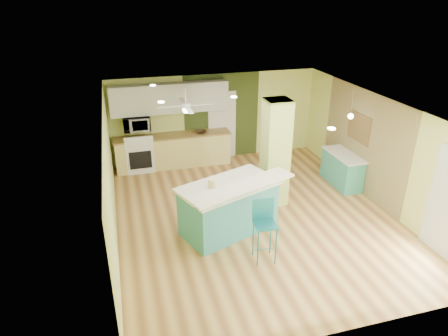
{
  "coord_description": "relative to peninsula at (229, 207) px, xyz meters",
  "views": [
    {
      "loc": [
        -2.73,
        -7.28,
        4.72
      ],
      "look_at": [
        -0.59,
        0.4,
        1.07
      ],
      "focal_mm": 32.0,
      "sensor_mm": 36.0,
      "label": 1
    }
  ],
  "objects": [
    {
      "name": "bar_stool",
      "position": [
        0.35,
        -1.06,
        0.25
      ],
      "size": [
        0.44,
        0.44,
        1.22
      ],
      "rotation": [
        0.0,
        0.0,
        -0.08
      ],
      "color": "#1B707D",
      "rests_on": "floor"
    },
    {
      "name": "olive_accent",
      "position": [
        0.9,
        3.9,
        0.68
      ],
      "size": [
        2.2,
        0.02,
        2.5
      ],
      "primitive_type": "cube",
      "color": "#37451B",
      "rests_on": "floor"
    },
    {
      "name": "wall_back",
      "position": [
        0.7,
        3.92,
        0.68
      ],
      "size": [
        6.0,
        0.01,
        2.5
      ],
      "primitive_type": "cube",
      "color": "#DEE77C",
      "rests_on": "floor"
    },
    {
      "name": "canister",
      "position": [
        -0.37,
        -0.0,
        0.59
      ],
      "size": [
        0.14,
        0.14,
        0.18
      ],
      "primitive_type": "cylinder",
      "color": "yellow",
      "rests_on": "peninsula"
    },
    {
      "name": "microwave",
      "position": [
        -1.55,
        3.62,
        0.78
      ],
      "size": [
        0.7,
        0.48,
        0.39
      ],
      "primitive_type": "imported",
      "color": "white",
      "rests_on": "wall_back"
    },
    {
      "name": "side_counter",
      "position": [
        3.4,
        1.3,
        -0.15
      ],
      "size": [
        0.55,
        1.31,
        0.84
      ],
      "color": "teal",
      "rests_on": "floor"
    },
    {
      "name": "wall_decor",
      "position": [
        3.67,
        1.22,
        0.98
      ],
      "size": [
        0.03,
        0.9,
        0.7
      ],
      "primitive_type": "cube",
      "color": "brown",
      "rests_on": "wood_panel"
    },
    {
      "name": "floor",
      "position": [
        0.7,
        0.42,
        -0.57
      ],
      "size": [
        6.0,
        7.0,
        0.01
      ],
      "primitive_type": "cube",
      "color": "#8F5C32",
      "rests_on": "ground"
    },
    {
      "name": "pendant_lamp",
      "position": [
        3.35,
        1.17,
        1.31
      ],
      "size": [
        0.14,
        0.14,
        0.69
      ],
      "color": "silver",
      "rests_on": "ceiling"
    },
    {
      "name": "peninsula",
      "position": [
        0.0,
        0.0,
        0.0
      ],
      "size": [
        2.46,
        1.92,
        1.23
      ],
      "rotation": [
        0.0,
        0.0,
        0.37
      ],
      "color": "teal",
      "rests_on": "floor"
    },
    {
      "name": "ceiling",
      "position": [
        0.7,
        0.42,
        1.94
      ],
      "size": [
        6.0,
        7.0,
        0.01
      ],
      "primitive_type": "cube",
      "color": "white",
      "rests_on": "wall_back"
    },
    {
      "name": "wall_right",
      "position": [
        3.71,
        0.42,
        0.68
      ],
      "size": [
        0.01,
        7.0,
        2.5
      ],
      "primitive_type": "cube",
      "color": "#DEE77C",
      "rests_on": "floor"
    },
    {
      "name": "kitchen_run",
      "position": [
        -0.6,
        3.62,
        -0.1
      ],
      "size": [
        3.25,
        0.63,
        0.94
      ],
      "color": "#EAD67A",
      "rests_on": "floor"
    },
    {
      "name": "column",
      "position": [
        1.35,
        0.92,
        0.68
      ],
      "size": [
        0.55,
        0.55,
        2.5
      ],
      "primitive_type": "cube",
      "color": "#B3C75C",
      "rests_on": "floor"
    },
    {
      "name": "wall_left",
      "position": [
        -2.3,
        0.42,
        0.68
      ],
      "size": [
        0.01,
        7.0,
        2.5
      ],
      "primitive_type": "cube",
      "color": "#DEE77C",
      "rests_on": "floor"
    },
    {
      "name": "upper_cabinets",
      "position": [
        -0.6,
        3.74,
        1.38
      ],
      "size": [
        3.2,
        0.34,
        0.8
      ],
      "primitive_type": "cube",
      "color": "silver",
      "rests_on": "wall_back"
    },
    {
      "name": "ceiling_fan",
      "position": [
        -0.4,
        2.42,
        1.51
      ],
      "size": [
        1.41,
        1.41,
        0.61
      ],
      "color": "white",
      "rests_on": "ceiling"
    },
    {
      "name": "wood_panel",
      "position": [
        3.69,
        1.02,
        0.68
      ],
      "size": [
        0.02,
        3.4,
        2.5
      ],
      "primitive_type": "cube",
      "color": "olive",
      "rests_on": "floor"
    },
    {
      "name": "fruit_bowl",
      "position": [
        0.2,
        3.55,
        0.41
      ],
      "size": [
        0.32,
        0.32,
        0.07
      ],
      "primitive_type": "imported",
      "rotation": [
        0.0,
        0.0,
        0.09
      ],
      "color": "#342315",
      "rests_on": "kitchen_run"
    },
    {
      "name": "stove",
      "position": [
        -1.55,
        3.61,
        -0.11
      ],
      "size": [
        0.76,
        0.66,
        1.08
      ],
      "color": "white",
      "rests_on": "floor"
    },
    {
      "name": "interior_door",
      "position": [
        0.9,
        3.88,
        0.43
      ],
      "size": [
        0.82,
        0.05,
        2.0
      ],
      "primitive_type": "cube",
      "color": "white",
      "rests_on": "floor"
    },
    {
      "name": "wall_front",
      "position": [
        0.7,
        -3.09,
        0.68
      ],
      "size": [
        6.0,
        0.01,
        2.5
      ],
      "primitive_type": "cube",
      "color": "#DEE77C",
      "rests_on": "floor"
    }
  ]
}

